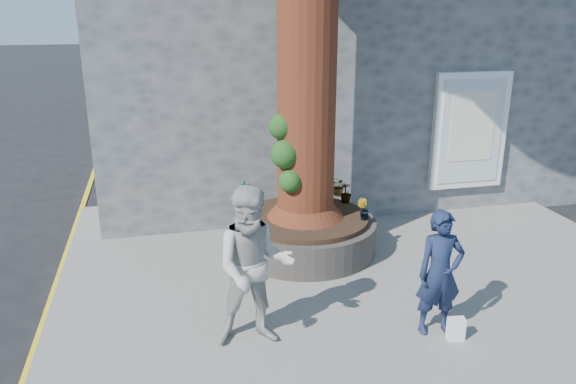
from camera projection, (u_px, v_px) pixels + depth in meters
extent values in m
plane|color=black|center=(285.00, 326.00, 7.27)|extent=(120.00, 120.00, 0.00)
cube|color=slate|center=(366.00, 275.00, 8.50)|extent=(9.00, 8.00, 0.12)
cube|color=yellow|center=(47.00, 315.00, 7.53)|extent=(0.10, 30.00, 0.01)
cube|color=#4E5053|center=(319.00, 47.00, 13.51)|extent=(10.00, 8.00, 6.00)
cube|color=white|center=(469.00, 131.00, 10.56)|extent=(1.50, 0.12, 2.20)
cube|color=silver|center=(471.00, 132.00, 10.51)|extent=(1.25, 0.04, 1.95)
cube|color=silver|center=(472.00, 127.00, 10.46)|extent=(0.90, 0.02, 1.30)
cylinder|color=black|center=(305.00, 235.00, 9.17)|extent=(2.30, 2.30, 0.52)
cylinder|color=black|center=(305.00, 218.00, 9.07)|extent=(2.04, 2.04, 0.08)
cone|color=#401D10|center=(305.00, 195.00, 8.95)|extent=(1.24, 1.24, 0.70)
sphere|color=#164015|center=(285.00, 154.00, 8.45)|extent=(0.44, 0.44, 0.44)
sphere|color=#164015|center=(290.00, 181.00, 8.49)|extent=(0.36, 0.36, 0.36)
sphere|color=#164015|center=(282.00, 126.00, 8.43)|extent=(0.40, 0.40, 0.40)
imported|color=#151F3C|center=(440.00, 273.00, 6.70)|extent=(0.60, 0.42, 1.57)
imported|color=#ACA8A4|center=(254.00, 267.00, 6.43)|extent=(1.01, 0.82, 1.94)
cube|color=white|center=(456.00, 329.00, 6.73)|extent=(0.21, 0.14, 0.28)
imported|color=gray|center=(245.00, 192.00, 9.60)|extent=(0.24, 0.19, 0.39)
imported|color=gray|center=(363.00, 209.00, 8.85)|extent=(0.26, 0.26, 0.34)
imported|color=gray|center=(346.00, 193.00, 9.63)|extent=(0.22, 0.22, 0.35)
imported|color=gray|center=(339.00, 186.00, 9.98)|extent=(0.40, 0.41, 0.34)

